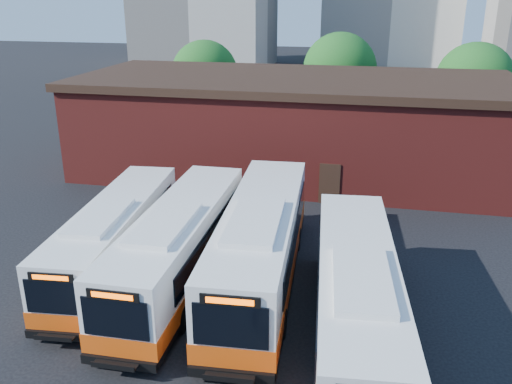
% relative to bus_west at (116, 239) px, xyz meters
% --- Properties ---
extents(ground, '(220.00, 220.00, 0.00)m').
position_rel_bus_west_xyz_m(ground, '(5.46, -3.96, -1.45)').
color(ground, black).
extents(bus_west, '(3.43, 11.87, 3.19)m').
position_rel_bus_west_xyz_m(bus_west, '(0.00, 0.00, 0.00)').
color(bus_west, white).
rests_on(bus_west, ground).
extents(bus_midwest, '(2.81, 12.69, 3.44)m').
position_rel_bus_west_xyz_m(bus_midwest, '(3.13, -0.49, 0.11)').
color(bus_midwest, white).
rests_on(bus_midwest, ground).
extents(bus_mideast, '(3.62, 13.60, 3.67)m').
position_rel_bus_west_xyz_m(bus_mideast, '(6.46, 0.07, 0.21)').
color(bus_mideast, white).
rests_on(bus_mideast, ground).
extents(bus_east, '(3.73, 12.83, 3.45)m').
position_rel_bus_west_xyz_m(bus_east, '(10.49, -3.20, 0.12)').
color(bus_east, white).
rests_on(bus_east, ground).
extents(depot_building, '(28.60, 12.60, 6.40)m').
position_rel_bus_west_xyz_m(depot_building, '(5.46, 16.03, 1.81)').
color(depot_building, maroon).
rests_on(depot_building, ground).
extents(tree_west, '(6.00, 6.00, 7.65)m').
position_rel_bus_west_xyz_m(tree_west, '(-4.54, 28.04, 3.19)').
color(tree_west, '#382314').
rests_on(tree_west, ground).
extents(tree_mid, '(6.56, 6.56, 8.36)m').
position_rel_bus_west_xyz_m(tree_mid, '(7.46, 30.04, 3.63)').
color(tree_mid, '#382314').
rests_on(tree_mid, ground).
extents(tree_east, '(6.24, 6.24, 7.96)m').
position_rel_bus_west_xyz_m(tree_east, '(18.46, 27.04, 3.38)').
color(tree_east, '#382314').
rests_on(tree_east, ground).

